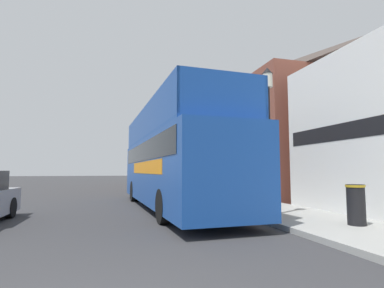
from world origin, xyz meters
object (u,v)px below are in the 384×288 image
(parked_car_ahead_of_bus, at_px, (159,183))
(lamp_post_nearest, at_px, (268,112))
(lamp_post_second, at_px, (192,135))
(lamp_post_third, at_px, (168,148))
(litter_bin, at_px, (356,203))
(tour_bus, at_px, (172,164))

(parked_car_ahead_of_bus, height_order, lamp_post_nearest, lamp_post_nearest)
(lamp_post_nearest, height_order, lamp_post_second, lamp_post_second)
(lamp_post_nearest, xyz_separation_m, lamp_post_second, (-0.21, 8.68, 0.23))
(lamp_post_third, bearing_deg, parked_car_ahead_of_bus, -107.19)
(lamp_post_second, distance_m, litter_bin, 11.31)
(tour_bus, distance_m, parked_car_ahead_of_bus, 8.43)
(parked_car_ahead_of_bus, height_order, lamp_post_third, lamp_post_third)
(parked_car_ahead_of_bus, xyz_separation_m, lamp_post_nearest, (1.69, -11.90, 2.76))
(lamp_post_second, xyz_separation_m, litter_bin, (1.45, -10.82, -2.96))
(lamp_post_nearest, xyz_separation_m, litter_bin, (1.24, -2.14, -2.73))
(tour_bus, xyz_separation_m, lamp_post_nearest, (2.45, -3.58, 1.62))
(parked_car_ahead_of_bus, distance_m, lamp_post_nearest, 12.33)
(litter_bin, bearing_deg, parked_car_ahead_of_bus, 101.76)
(lamp_post_nearest, bearing_deg, litter_bin, -59.99)
(lamp_post_nearest, bearing_deg, parked_car_ahead_of_bus, 98.07)
(lamp_post_second, height_order, litter_bin, lamp_post_second)
(tour_bus, relative_size, lamp_post_third, 2.31)
(lamp_post_third, relative_size, litter_bin, 4.75)
(litter_bin, bearing_deg, lamp_post_second, 97.62)
(tour_bus, relative_size, lamp_post_nearest, 2.39)
(tour_bus, bearing_deg, lamp_post_third, 77.08)
(tour_bus, height_order, lamp_post_nearest, lamp_post_nearest)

